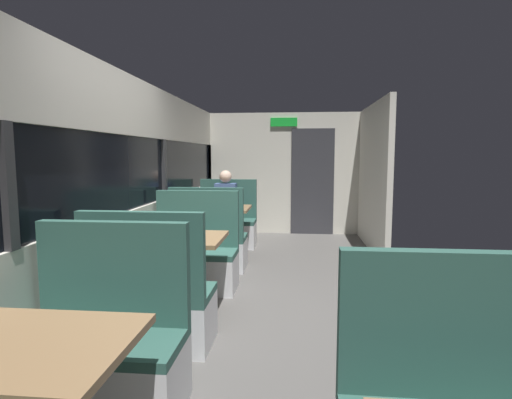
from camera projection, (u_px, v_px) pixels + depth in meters
name	position (u px, v px, depth m)	size (l,w,h in m)	color
ground_plane	(269.00, 320.00, 3.73)	(3.30, 9.20, 0.02)	#514F4C
carriage_window_panel_left	(113.00, 198.00, 3.74)	(0.09, 8.48, 2.30)	beige
carriage_end_bulkhead	(287.00, 174.00, 7.74)	(2.90, 0.11, 2.30)	beige
carriage_aisle_panel_right	(373.00, 177.00, 6.43)	(0.08, 2.40, 2.30)	beige
dining_table_near_window	(22.00, 366.00, 1.67)	(0.90, 0.70, 0.74)	#9E9EA3
bench_near_window_facing_entry	(104.00, 355.00, 2.40)	(0.95, 0.50, 1.10)	silver
dining_table_mid_window	(176.00, 247.00, 3.83)	(0.90, 0.70, 0.74)	#9E9EA3
bench_mid_window_facing_end	(151.00, 306.00, 3.17)	(0.95, 0.50, 1.10)	silver
bench_mid_window_facing_entry	(195.00, 260.00, 4.56)	(0.95, 0.50, 1.10)	silver
dining_table_far_window	(219.00, 214.00, 5.99)	(0.90, 0.70, 0.74)	#9E9EA3
bench_far_window_facing_end	(209.00, 245.00, 5.33)	(0.95, 0.50, 1.10)	silver
bench_far_window_facing_entry	(227.00, 226.00, 6.71)	(0.95, 0.50, 1.10)	silver
seated_passenger	(226.00, 214.00, 6.62)	(0.47, 0.55, 1.26)	#26262D
coffee_cup_primary	(224.00, 204.00, 6.00)	(0.07, 0.07, 0.09)	white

